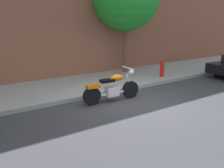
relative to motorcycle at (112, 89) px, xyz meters
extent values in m
plane|color=#38383D|center=(0.51, -0.61, -0.44)|extent=(60.00, 60.00, 0.00)
cube|color=#969696|center=(0.51, 2.20, -0.37)|extent=(24.26, 3.09, 0.14)
cube|color=brown|center=(0.51, 4.00, 3.09)|extent=(24.26, 0.50, 7.07)
cylinder|color=black|center=(0.76, -0.04, -0.14)|extent=(0.61, 0.16, 0.60)
cylinder|color=black|center=(-0.75, 0.03, -0.14)|extent=(0.61, 0.16, 0.60)
cube|color=silver|center=(0.00, -0.01, -0.09)|extent=(0.45, 0.30, 0.32)
cube|color=silver|center=(0.00, -0.01, -0.16)|extent=(1.36, 0.15, 0.06)
ellipsoid|color=#D1660C|center=(0.18, -0.01, 0.36)|extent=(0.53, 0.29, 0.22)
cube|color=black|center=(-0.18, 0.00, 0.30)|extent=(0.49, 0.26, 0.10)
cube|color=#D1660C|center=(-0.70, 0.03, 0.18)|extent=(0.45, 0.26, 0.10)
cylinder|color=silver|center=(0.70, -0.04, 0.14)|extent=(0.27, 0.06, 0.58)
cylinder|color=silver|center=(0.64, -0.04, 0.64)|extent=(0.07, 0.70, 0.04)
sphere|color=silver|center=(0.78, -0.04, 0.48)|extent=(0.17, 0.17, 0.17)
cylinder|color=silver|center=(-0.24, 0.17, -0.19)|extent=(0.80, 0.13, 0.09)
cylinder|color=black|center=(6.45, 0.28, -0.12)|extent=(0.65, 0.26, 0.64)
cylinder|color=brown|center=(2.82, 3.06, 0.97)|extent=(0.22, 0.22, 2.83)
cylinder|color=red|center=(3.61, 1.27, -0.07)|extent=(0.20, 0.20, 0.75)
sphere|color=red|center=(3.61, 1.27, 0.37)|extent=(0.19, 0.19, 0.19)
camera|label=1|loc=(-4.39, -6.59, 2.28)|focal=39.23mm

